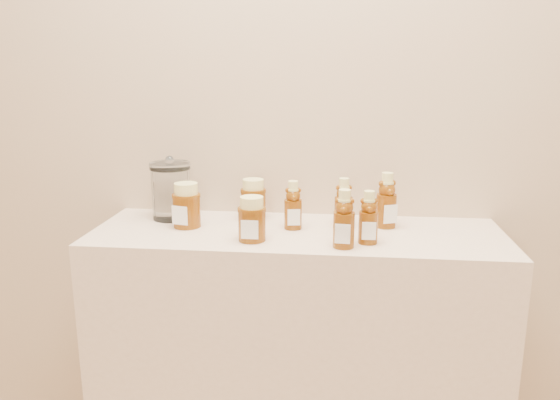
# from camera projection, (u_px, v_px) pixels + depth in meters

# --- Properties ---
(wall_back) EXTENTS (3.50, 0.02, 2.70)m
(wall_back) POSITION_uv_depth(u_px,v_px,m) (303.00, 73.00, 1.68)
(wall_back) COLOR tan
(wall_back) RESTS_ON ground
(display_table) EXTENTS (1.20, 0.40, 0.90)m
(display_table) POSITION_uv_depth(u_px,v_px,m) (296.00, 369.00, 1.70)
(display_table) COLOR beige
(display_table) RESTS_ON ground
(bear_bottle_back_left) EXTENTS (0.06, 0.06, 0.16)m
(bear_bottle_back_left) POSITION_uv_depth(u_px,v_px,m) (293.00, 202.00, 1.60)
(bear_bottle_back_left) COLOR #5C2B07
(bear_bottle_back_left) RESTS_ON display_table
(bear_bottle_back_mid) EXTENTS (0.07, 0.07, 0.17)m
(bear_bottle_back_mid) POSITION_uv_depth(u_px,v_px,m) (344.00, 200.00, 1.62)
(bear_bottle_back_mid) COLOR #5C2B07
(bear_bottle_back_mid) RESTS_ON display_table
(bear_bottle_back_right) EXTENTS (0.08, 0.08, 0.19)m
(bear_bottle_back_right) POSITION_uv_depth(u_px,v_px,m) (387.00, 197.00, 1.61)
(bear_bottle_back_right) COLOR #5C2B07
(bear_bottle_back_right) RESTS_ON display_table
(bear_bottle_front_left) EXTENTS (0.07, 0.07, 0.18)m
(bear_bottle_front_left) POSITION_uv_depth(u_px,v_px,m) (344.00, 215.00, 1.43)
(bear_bottle_front_left) COLOR #5C2B07
(bear_bottle_front_left) RESTS_ON display_table
(bear_bottle_front_right) EXTENTS (0.06, 0.06, 0.16)m
(bear_bottle_front_right) POSITION_uv_depth(u_px,v_px,m) (369.00, 214.00, 1.47)
(bear_bottle_front_right) COLOR #5C2B07
(bear_bottle_front_right) RESTS_ON display_table
(honey_jar_left) EXTENTS (0.10, 0.10, 0.13)m
(honey_jar_left) POSITION_uv_depth(u_px,v_px,m) (187.00, 205.00, 1.62)
(honey_jar_left) COLOR #5C2B07
(honey_jar_left) RESTS_ON display_table
(honey_jar_back) EXTENTS (0.10, 0.10, 0.13)m
(honey_jar_back) POSITION_uv_depth(u_px,v_px,m) (253.00, 199.00, 1.71)
(honey_jar_back) COLOR #5C2B07
(honey_jar_back) RESTS_ON display_table
(honey_jar_front) EXTENTS (0.08, 0.08, 0.12)m
(honey_jar_front) POSITION_uv_depth(u_px,v_px,m) (252.00, 219.00, 1.49)
(honey_jar_front) COLOR #5C2B07
(honey_jar_front) RESTS_ON display_table
(glass_canister) EXTENTS (0.17, 0.17, 0.19)m
(glass_canister) POSITION_uv_depth(u_px,v_px,m) (171.00, 188.00, 1.71)
(glass_canister) COLOR white
(glass_canister) RESTS_ON display_table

